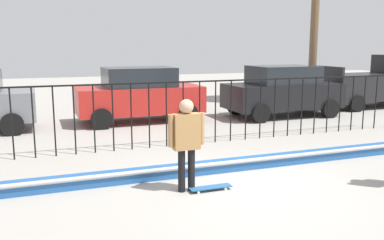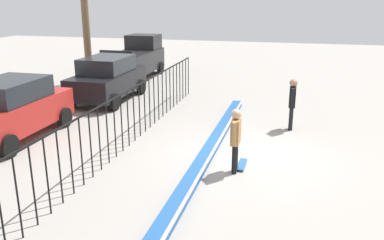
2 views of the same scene
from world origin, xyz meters
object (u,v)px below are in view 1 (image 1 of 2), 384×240
at_px(skateboarder, 186,137).
at_px(parked_car_red, 139,94).
at_px(pickup_truck, 376,83).
at_px(parked_car_black, 282,91).
at_px(skateboard, 211,187).

height_order(skateboarder, parked_car_red, parked_car_red).
relative_size(parked_car_red, pickup_truck, 0.91).
xyz_separation_m(parked_car_black, pickup_truck, (5.25, 0.81, 0.06)).
distance_m(skateboarder, parked_car_red, 7.34).
height_order(skateboarder, parked_car_black, parked_car_black).
relative_size(skateboard, pickup_truck, 0.17).
bearing_deg(pickup_truck, skateboarder, -145.25).
height_order(skateboarder, pickup_truck, pickup_truck).
height_order(skateboard, parked_car_red, parked_car_red).
xyz_separation_m(skateboarder, parked_car_black, (6.17, 6.50, -0.05)).
bearing_deg(parked_car_black, parked_car_red, 167.08).
bearing_deg(parked_car_black, pickup_truck, 4.21).
relative_size(parked_car_black, pickup_truck, 0.91).
xyz_separation_m(skateboard, pickup_truck, (11.00, 7.44, 0.98)).
relative_size(skateboarder, parked_car_red, 0.40).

